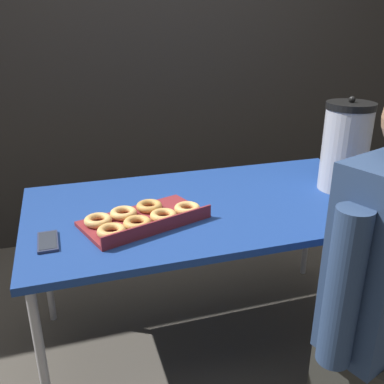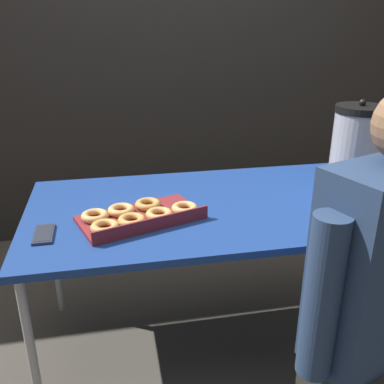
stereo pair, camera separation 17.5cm
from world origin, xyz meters
The scene contains 6 objects.
ground_plane centered at (0.00, 0.00, 0.00)m, with size 12.00×12.00×0.00m, color #4C473F.
back_wall centered at (0.00, 1.27, 1.33)m, with size 6.00×0.11×2.66m.
folding_table centered at (0.00, 0.00, 0.67)m, with size 1.54×0.83×0.71m.
donut_box centered at (-0.32, -0.10, 0.73)m, with size 0.51×0.37×0.05m.
coffee_urn centered at (0.61, -0.02, 0.90)m, with size 0.21×0.24×0.42m.
cell_phone centered at (-0.66, -0.16, 0.71)m, with size 0.07×0.15×0.01m.
Camera 1 is at (-0.58, -1.55, 1.42)m, focal length 40.00 mm.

